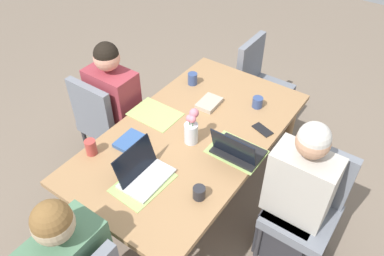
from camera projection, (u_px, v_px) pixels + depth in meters
The scene contains 20 objects.
ground_plane at pixel (192, 200), 3.12m from camera, with size 10.00×10.00×0.00m, color #756656.
dining_table at pixel (192, 142), 2.67m from camera, with size 1.80×1.01×0.75m.
chair_near_left_near at pixel (308, 201), 2.49m from camera, with size 0.44×0.44×0.90m.
person_near_left_near at pixel (295, 202), 2.45m from camera, with size 0.36×0.40×1.19m.
chair_far_left_mid at pixel (105, 119), 3.13m from camera, with size 0.44×0.44×0.90m.
person_far_left_mid at pixel (116, 115), 3.13m from camera, with size 0.36×0.40×1.19m.
chair_head_right_right_near at pixel (259, 81), 3.55m from camera, with size 0.44×0.44×0.90m.
flower_vase at pixel (191, 128), 2.49m from camera, with size 0.11×0.09×0.26m.
placemat_near_left_near at pixel (236, 152), 2.48m from camera, with size 0.36×0.26×0.00m, color #9EBC66.
placemat_far_left_mid at pixel (155, 114), 2.78m from camera, with size 0.36×0.26×0.00m, color #9EBC66.
placemat_head_left_left_far at pixel (143, 183), 2.28m from camera, with size 0.36×0.26×0.00m, color #9EBC66.
laptop_near_left_near at pixel (237, 150), 2.43m from camera, with size 0.22×0.32×0.21m.
laptop_head_left_left_far at pixel (143, 173), 2.28m from camera, with size 0.32×0.22×0.21m.
coffee_mug_near_left at pixel (199, 193), 2.17m from camera, with size 0.08×0.08×0.08m, color #232328.
coffee_mug_near_right at pixel (193, 79), 3.04m from camera, with size 0.08×0.08×0.10m, color #33477A.
coffee_mug_centre_left at pixel (258, 102), 2.82m from camera, with size 0.08×0.08×0.08m, color #33477A.
coffee_mug_centre_right at pixel (91, 147), 2.44m from camera, with size 0.07×0.07×0.11m, color #AD3D38.
book_red_cover at pixel (130, 141), 2.54m from camera, with size 0.20×0.14×0.03m, color #335693.
book_blue_cover at pixel (209, 103), 2.85m from camera, with size 0.20×0.14×0.03m, color #B2A38E.
phone_black at pixel (263, 130), 2.64m from camera, with size 0.15×0.07×0.01m, color black.
Camera 1 is at (-1.58, -1.12, 2.51)m, focal length 34.99 mm.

